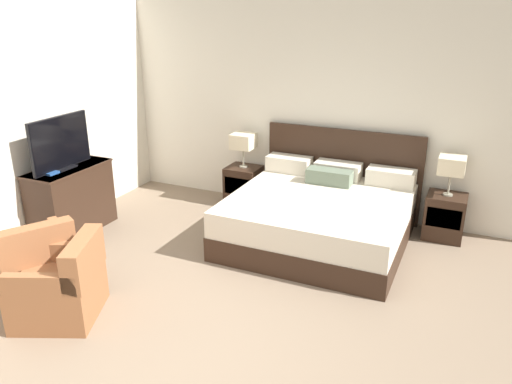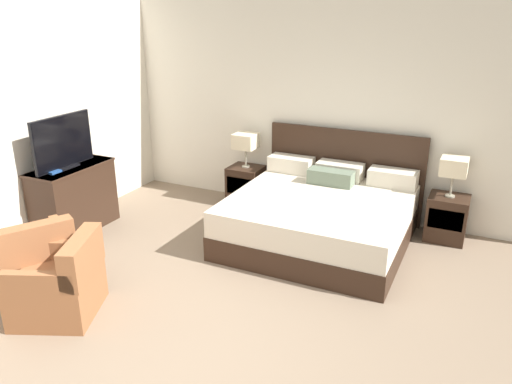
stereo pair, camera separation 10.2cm
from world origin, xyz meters
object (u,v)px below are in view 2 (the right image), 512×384
object	(u,v)px
bed	(321,216)
nightstand_right	(447,218)
dresser	(74,197)
armchair_by_window	(35,261)
table_lamp_right	(454,167)
tv	(63,143)
table_lamp_left	(246,141)
armchair_companion	(61,286)
book_red_cover	(51,171)
nightstand_left	(246,185)

from	to	relation	value
bed	nightstand_right	xyz separation A→B (m)	(1.34, 0.69, -0.05)
dresser	armchair_by_window	size ratio (longest dim) A/B	1.12
table_lamp_right	tv	size ratio (longest dim) A/B	0.54
dresser	table_lamp_left	bearing A→B (deg)	47.90
table_lamp_left	armchair_companion	bearing A→B (deg)	-95.10
nightstand_right	table_lamp_left	xyz separation A→B (m)	(-2.67, 0.00, 0.64)
tv	armchair_companion	xyz separation A→B (m)	(1.24, -1.40, -0.85)
armchair_companion	dresser	bearing A→B (deg)	130.67
nightstand_right	book_red_cover	distance (m)	4.68
bed	table_lamp_right	size ratio (longest dim) A/B	4.33
table_lamp_right	tv	distance (m)	4.55
table_lamp_left	table_lamp_right	xyz separation A→B (m)	(2.67, 0.00, 0.00)
nightstand_right	tv	bearing A→B (deg)	-157.47
tv	armchair_companion	size ratio (longest dim) A/B	0.97
nightstand_left	book_red_cover	bearing A→B (deg)	-128.25
nightstand_left	table_lamp_left	distance (m)	0.64
nightstand_right	tv	distance (m)	4.62
nightstand_right	bed	bearing A→B (deg)	-152.65
table_lamp_left	book_red_cover	bearing A→B (deg)	-128.22
book_red_cover	tv	bearing A→B (deg)	84.56
nightstand_right	dresser	bearing A→B (deg)	-158.11
armchair_by_window	bed	bearing A→B (deg)	45.32
dresser	book_red_cover	world-z (taller)	book_red_cover
tv	armchair_by_window	size ratio (longest dim) A/B	0.94
nightstand_right	tv	xyz separation A→B (m)	(-4.19, -1.74, 0.86)
dresser	armchair_companion	xyz separation A→B (m)	(1.25, -1.45, -0.14)
table_lamp_left	dresser	xyz separation A→B (m)	(-1.53, -1.69, -0.48)
nightstand_left	nightstand_right	xyz separation A→B (m)	(2.67, 0.00, 0.00)
bed	nightstand_right	world-z (taller)	bed
dresser	armchair_companion	bearing A→B (deg)	-49.33
tv	book_red_cover	bearing A→B (deg)	-95.44
dresser	tv	xyz separation A→B (m)	(0.00, -0.05, 0.71)
tv	nightstand_right	bearing A→B (deg)	22.53
dresser	book_red_cover	distance (m)	0.50
nightstand_left	bed	bearing A→B (deg)	-27.36
book_red_cover	nightstand_left	bearing A→B (deg)	51.75
nightstand_right	dresser	xyz separation A→B (m)	(-4.20, -1.69, 0.15)
armchair_by_window	book_red_cover	bearing A→B (deg)	126.05
dresser	tv	bearing A→B (deg)	-87.25
dresser	armchair_by_window	distance (m)	1.40
table_lamp_left	tv	distance (m)	2.32
armchair_companion	nightstand_left	bearing A→B (deg)	84.90
dresser	armchair_by_window	xyz separation A→B (m)	(0.67, -1.22, -0.14)
table_lamp_left	bed	bearing A→B (deg)	-27.41
tv	armchair_companion	bearing A→B (deg)	-48.31
nightstand_right	table_lamp_right	distance (m)	0.64
nightstand_left	tv	xyz separation A→B (m)	(-1.52, -1.74, 0.86)
nightstand_right	table_lamp_left	world-z (taller)	table_lamp_left
nightstand_left	tv	distance (m)	2.47
nightstand_left	table_lamp_left	bearing A→B (deg)	90.00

